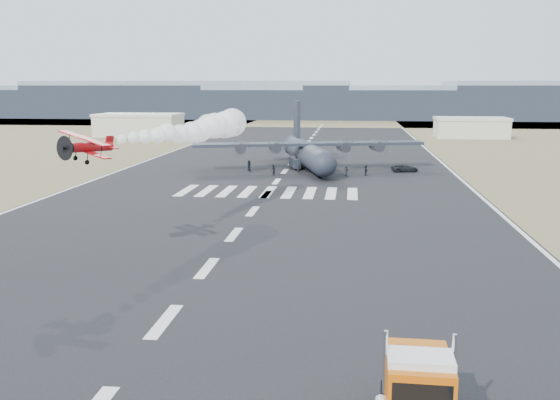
% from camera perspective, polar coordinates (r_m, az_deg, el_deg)
% --- Properties ---
extents(ground, '(500.00, 500.00, 0.00)m').
position_cam_1_polar(ground, '(41.73, -10.52, -10.85)').
color(ground, black).
rests_on(ground, ground).
extents(scrub_far, '(500.00, 80.00, 0.00)m').
position_cam_1_polar(scrub_far, '(267.76, 4.13, 7.20)').
color(scrub_far, olive).
rests_on(scrub_far, ground).
extents(runway_markings, '(60.00, 260.00, 0.01)m').
position_cam_1_polar(runway_markings, '(98.95, -0.32, 1.71)').
color(runway_markings, silver).
rests_on(runway_markings, ground).
extents(ridge_seg_b, '(150.00, 50.00, 15.00)m').
position_cam_1_polar(ridge_seg_b, '(329.30, -19.10, 8.56)').
color(ridge_seg_b, gray).
rests_on(ridge_seg_b, ground).
extents(ridge_seg_c, '(150.00, 50.00, 17.00)m').
position_cam_1_polar(ridge_seg_c, '(306.93, -7.96, 9.12)').
color(ridge_seg_c, gray).
rests_on(ridge_seg_c, ground).
extents(ridge_seg_d, '(150.00, 50.00, 13.00)m').
position_cam_1_polar(ridge_seg_d, '(297.44, 4.41, 8.77)').
color(ridge_seg_d, gray).
rests_on(ridge_seg_d, ground).
extents(ridge_seg_e, '(150.00, 50.00, 15.00)m').
position_cam_1_polar(ridge_seg_e, '(301.89, 16.98, 8.56)').
color(ridge_seg_e, gray).
rests_on(ridge_seg_e, ground).
extents(hangar_left, '(24.50, 14.50, 6.70)m').
position_cam_1_polar(hangar_left, '(193.30, -12.75, 6.74)').
color(hangar_left, '#B5B1A1').
rests_on(hangar_left, ground).
extents(hangar_right, '(20.50, 12.50, 5.90)m').
position_cam_1_polar(hangar_right, '(190.55, 17.06, 6.37)').
color(hangar_right, '#B5B1A1').
rests_on(hangar_right, ground).
extents(semi_truck, '(3.10, 8.82, 3.95)m').
position_cam_1_polar(semi_truck, '(28.35, 12.55, -17.31)').
color(semi_truck, black).
rests_on(semi_truck, ground).
extents(aerobatic_biplane, '(5.77, 5.37, 2.69)m').
position_cam_1_polar(aerobatic_biplane, '(55.87, -17.20, 4.69)').
color(aerobatic_biplane, red).
extents(smoke_trail, '(8.34, 28.33, 3.64)m').
position_cam_1_polar(smoke_trail, '(76.16, -6.32, 6.66)').
color(smoke_trail, white).
extents(transport_aircraft, '(41.34, 33.79, 12.05)m').
position_cam_1_polar(transport_aircraft, '(114.62, 2.47, 4.46)').
color(transport_aircraft, '#1D202C').
rests_on(transport_aircraft, ground).
extents(support_vehicle, '(5.02, 3.14, 1.29)m').
position_cam_1_polar(support_vehicle, '(112.21, 11.35, 2.87)').
color(support_vehicle, black).
rests_on(support_vehicle, ground).
extents(crew_a, '(0.82, 0.80, 1.73)m').
position_cam_1_polar(crew_a, '(108.07, 1.70, 2.91)').
color(crew_a, black).
rests_on(crew_a, ground).
extents(crew_b, '(1.01, 1.03, 1.84)m').
position_cam_1_polar(crew_b, '(105.46, -0.61, 2.75)').
color(crew_b, black).
rests_on(crew_b, ground).
extents(crew_c, '(1.15, 1.08, 1.68)m').
position_cam_1_polar(crew_c, '(105.92, 6.06, 2.68)').
color(crew_c, black).
rests_on(crew_c, ground).
extents(crew_d, '(1.14, 1.22, 1.89)m').
position_cam_1_polar(crew_d, '(110.36, 2.43, 3.10)').
color(crew_d, black).
rests_on(crew_d, ground).
extents(crew_e, '(0.92, 1.02, 1.79)m').
position_cam_1_polar(crew_e, '(111.70, -2.84, 3.16)').
color(crew_e, black).
rests_on(crew_e, ground).
extents(crew_f, '(0.84, 1.68, 1.73)m').
position_cam_1_polar(crew_f, '(106.54, 7.85, 2.70)').
color(crew_f, black).
rests_on(crew_f, ground).
extents(crew_g, '(0.64, 0.74, 1.85)m').
position_cam_1_polar(crew_g, '(111.66, -2.88, 3.17)').
color(crew_g, black).
rests_on(crew_g, ground).
extents(crew_h, '(0.89, 0.59, 1.74)m').
position_cam_1_polar(crew_h, '(105.81, 4.18, 2.72)').
color(crew_h, black).
rests_on(crew_h, ground).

